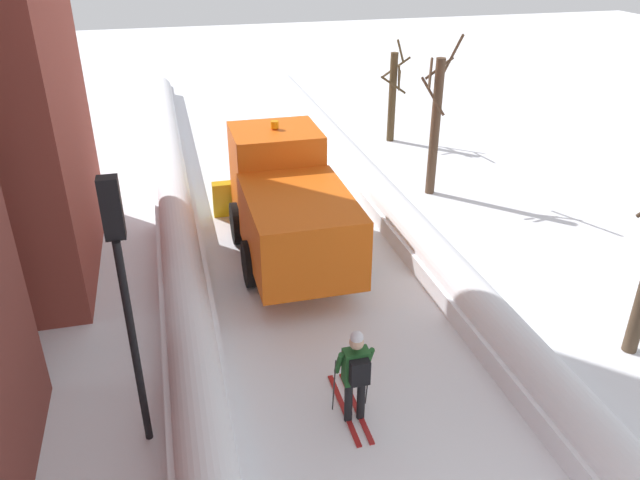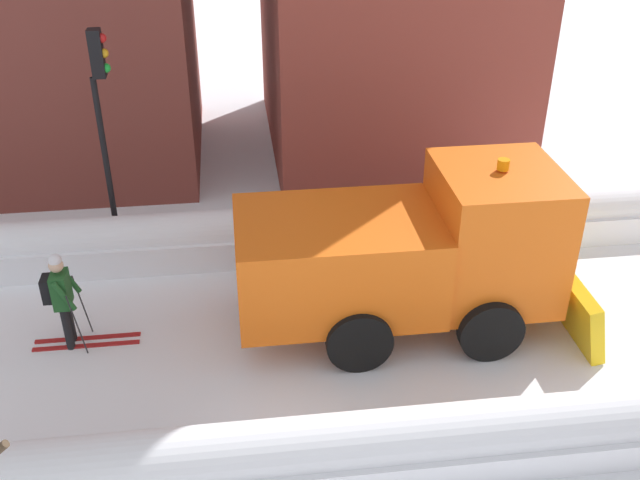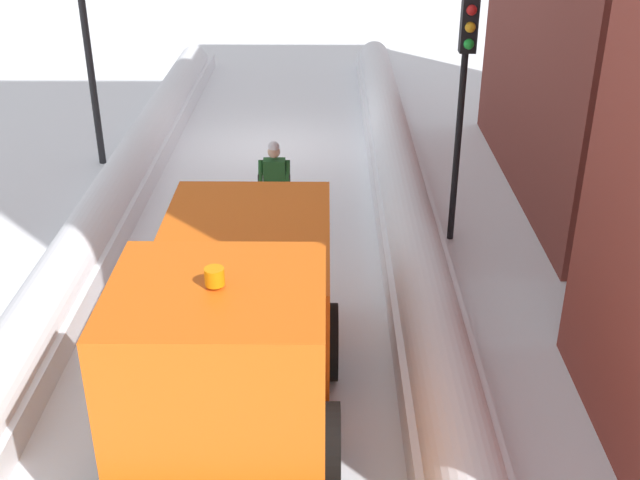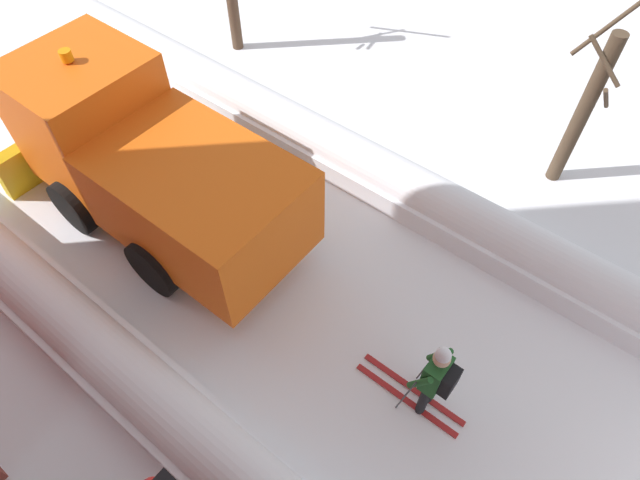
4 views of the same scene
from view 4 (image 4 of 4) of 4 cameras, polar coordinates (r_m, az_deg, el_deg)
ground_plane at (r=10.79m, az=-12.97°, el=2.06°), size 80.00×80.00×0.00m
snowbank_left at (r=9.77m, az=-25.95°, el=-6.79°), size 1.10×36.00×1.06m
snowbank_right at (r=11.91m, az=-2.93°, el=11.81°), size 1.10×36.00×0.90m
plow_truck at (r=9.95m, az=-17.76°, el=7.81°), size 3.20×5.98×3.12m
skier at (r=7.86m, az=11.99°, el=-14.02°), size 0.62×1.80×1.81m
bare_tree_near at (r=11.26m, az=26.06°, el=12.22°), size 0.99×1.00×3.76m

